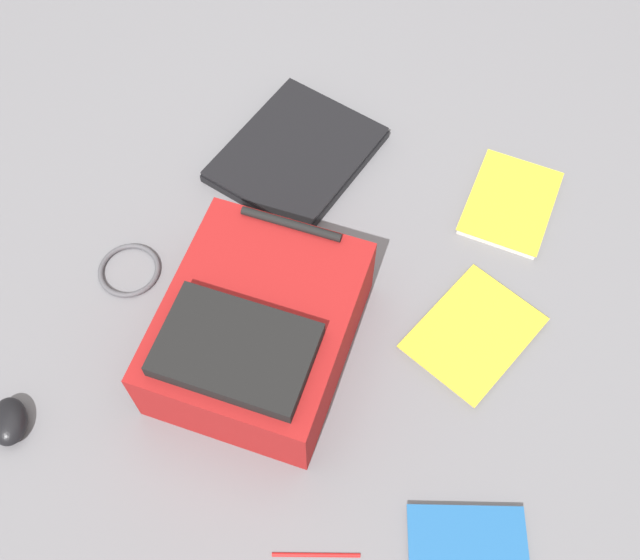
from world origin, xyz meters
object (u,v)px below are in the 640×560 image
object	(u,v)px
backpack	(258,330)
computer_mouse	(9,421)
book_manual	(473,334)
cable_coil	(129,270)
laptop	(297,154)
pen_black	(316,555)
book_blue	(510,203)

from	to	relation	value
backpack	computer_mouse	world-z (taller)	backpack
book_manual	cable_coil	xyz separation A→B (m)	(-0.69, -0.11, -0.00)
laptop	pen_black	xyz separation A→B (m)	(0.34, -0.77, -0.01)
pen_black	laptop	bearing A→B (deg)	113.98
book_blue	pen_black	size ratio (longest dim) A/B	1.60
cable_coil	computer_mouse	bearing A→B (deg)	-97.02
laptop	book_blue	bearing A→B (deg)	5.27
book_manual	cable_coil	size ratio (longest dim) A/B	2.34
laptop	book_blue	xyz separation A→B (m)	(0.48, 0.04, -0.01)
computer_mouse	pen_black	bearing A→B (deg)	145.56
laptop	cable_coil	world-z (taller)	laptop
laptop	pen_black	size ratio (longest dim) A/B	2.65
laptop	pen_black	distance (m)	0.85
backpack	cable_coil	xyz separation A→B (m)	(-0.32, 0.06, -0.08)
cable_coil	pen_black	distance (m)	0.67
backpack	book_manual	size ratio (longest dim) A/B	1.38
laptop	book_blue	distance (m)	0.48
book_blue	pen_black	distance (m)	0.83
book_manual	cable_coil	world-z (taller)	book_manual
book_manual	pen_black	size ratio (longest dim) A/B	2.00
book_manual	book_blue	bearing A→B (deg)	91.31
backpack	computer_mouse	size ratio (longest dim) A/B	4.42
cable_coil	pen_black	size ratio (longest dim) A/B	0.85
backpack	computer_mouse	xyz separation A→B (m)	(-0.36, -0.30, -0.06)
book_blue	backpack	bearing A→B (deg)	-126.27
book_manual	computer_mouse	world-z (taller)	computer_mouse
book_manual	book_blue	world-z (taller)	book_blue
cable_coil	backpack	bearing A→B (deg)	-11.38
laptop	pen_black	world-z (taller)	laptop
book_blue	pen_black	bearing A→B (deg)	-99.16
computer_mouse	pen_black	world-z (taller)	computer_mouse
backpack	book_blue	xyz separation A→B (m)	(0.37, 0.50, -0.08)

